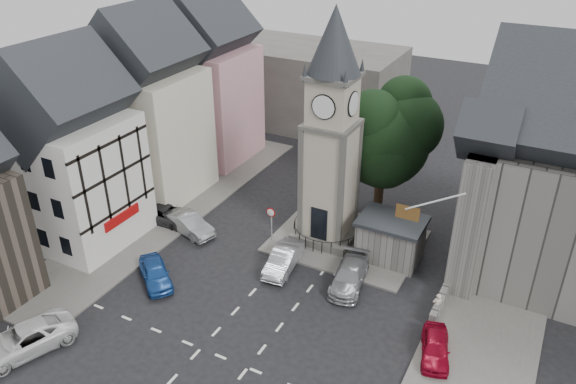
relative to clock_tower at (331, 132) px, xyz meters
The scene contains 23 objects.
ground 11.39m from the clock_tower, 90.00° to the right, with size 120.00×120.00×0.00m, color black.
pavement_west 15.00m from the clock_tower, behind, with size 6.00×30.00×0.14m, color #595651.
pavement_east 14.45m from the clock_tower, ahead, with size 6.00×26.00×0.14m, color #595651.
central_island 8.18m from the clock_tower, ahead, with size 10.00×8.00×0.16m, color #595651.
road_markings 15.74m from the clock_tower, 90.00° to the right, with size 20.00×8.00×0.01m, color silver.
clock_tower is the anchor object (origin of this frame).
stone_shelter 8.15m from the clock_tower, ahead, with size 4.30×3.30×3.08m.
town_tree 5.51m from the clock_tower, 68.23° to the left, with size 7.20×7.20×10.80m.
warning_sign_post 7.34m from the clock_tower, 141.37° to the right, with size 0.70×0.19×2.85m.
terrace_pink 17.51m from the clock_tower, 152.68° to the left, with size 8.10×7.60×12.80m.
terrace_cream 15.58m from the clock_tower, behind, with size 8.10×7.60×12.80m.
terrace_tudor 17.55m from the clock_tower, 152.73° to the right, with size 8.10×7.60×12.00m.
backdrop_west 23.69m from the clock_tower, 120.95° to the left, with size 20.00×10.00×8.00m, color #4C4944.
east_boundary_wall 12.15m from the clock_tower, 12.32° to the left, with size 0.40×16.00×0.90m, color #55534E.
flagpole 9.01m from the clock_tower, 26.52° to the right, with size 3.68×0.10×2.74m.
car_west_blue 14.50m from the clock_tower, 127.04° to the right, with size 1.61×4.01×1.37m, color #1A4691.
car_west_silver 12.49m from the clock_tower, 155.66° to the right, with size 1.52×4.36×1.44m, color gray.
car_west_grey 14.22m from the clock_tower, 162.00° to the right, with size 2.13×4.63×1.29m, color #2F2F32.
car_island_silver 8.90m from the clock_tower, 101.69° to the right, with size 1.50×4.30×1.42m, color #9EA1A6.
car_island_east 9.37m from the clock_tower, 51.74° to the right, with size 1.90×4.67×1.36m, color gray.
car_east_red 14.84m from the clock_tower, 39.13° to the right, with size 1.46×3.64×1.24m, color maroon.
van_sw_white 21.79m from the clock_tower, 118.66° to the right, with size 2.47×5.37×1.49m, color silver.
pedestrian 12.69m from the clock_tower, 27.94° to the right, with size 0.59×0.39×1.62m, color beige.
Camera 1 is at (13.39, -23.53, 22.14)m, focal length 35.00 mm.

